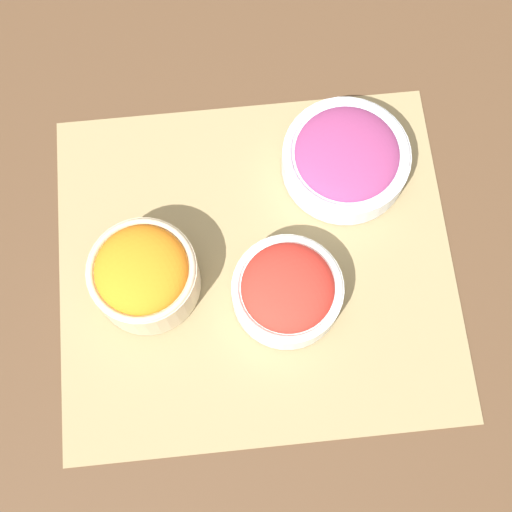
# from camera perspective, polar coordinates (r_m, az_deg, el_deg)

# --- Properties ---
(ground_plane) EXTENTS (3.00, 3.00, 0.00)m
(ground_plane) POSITION_cam_1_polar(r_m,az_deg,el_deg) (0.90, 0.00, -0.66)
(ground_plane) COLOR #513823
(placemat) EXTENTS (0.49, 0.45, 0.00)m
(placemat) POSITION_cam_1_polar(r_m,az_deg,el_deg) (0.89, 0.00, -0.62)
(placemat) COLOR #937F56
(placemat) RESTS_ON ground_plane
(carrot_bowl) EXTENTS (0.13, 0.13, 0.09)m
(carrot_bowl) POSITION_cam_1_polar(r_m,az_deg,el_deg) (0.85, -8.97, -1.46)
(carrot_bowl) COLOR beige
(carrot_bowl) RESTS_ON placemat
(tomato_bowl) EXTENTS (0.13, 0.13, 0.06)m
(tomato_bowl) POSITION_cam_1_polar(r_m,az_deg,el_deg) (0.85, 2.53, -2.73)
(tomato_bowl) COLOR white
(tomato_bowl) RESTS_ON placemat
(onion_bowl) EXTENTS (0.16, 0.16, 0.06)m
(onion_bowl) POSITION_cam_1_polar(r_m,az_deg,el_deg) (0.92, 7.21, 7.82)
(onion_bowl) COLOR silver
(onion_bowl) RESTS_ON placemat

